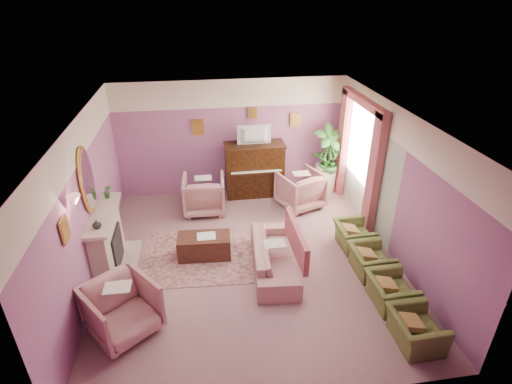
{
  "coord_description": "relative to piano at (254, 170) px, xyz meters",
  "views": [
    {
      "loc": [
        -0.81,
        -6.15,
        4.72
      ],
      "look_at": [
        0.19,
        0.4,
        1.25
      ],
      "focal_mm": 28.0,
      "sensor_mm": 36.0,
      "label": 1
    }
  ],
  "objects": [
    {
      "name": "floor",
      "position": [
        -0.5,
        -2.68,
        -0.65
      ],
      "size": [
        5.5,
        6.0,
        0.01
      ],
      "primitive_type": "cube",
      "color": "gray",
      "rests_on": "ground"
    },
    {
      "name": "ceiling",
      "position": [
        -0.5,
        -2.68,
        2.15
      ],
      "size": [
        5.5,
        6.0,
        0.01
      ],
      "primitive_type": "cube",
      "color": "silver",
      "rests_on": "wall_back"
    },
    {
      "name": "wall_back",
      "position": [
        -0.5,
        0.32,
        0.75
      ],
      "size": [
        5.5,
        0.02,
        2.8
      ],
      "primitive_type": "cube",
      "color": "#7C4E82",
      "rests_on": "floor"
    },
    {
      "name": "wall_front",
      "position": [
        -0.5,
        -5.68,
        0.75
      ],
      "size": [
        5.5,
        0.02,
        2.8
      ],
      "primitive_type": "cube",
      "color": "#7C4E82",
      "rests_on": "floor"
    },
    {
      "name": "wall_left",
      "position": [
        -3.25,
        -2.68,
        0.75
      ],
      "size": [
        0.02,
        6.0,
        2.8
      ],
      "primitive_type": "cube",
      "color": "#7C4E82",
      "rests_on": "floor"
    },
    {
      "name": "wall_right",
      "position": [
        2.25,
        -2.68,
        0.75
      ],
      "size": [
        0.02,
        6.0,
        2.8
      ],
      "primitive_type": "cube",
      "color": "#7C4E82",
      "rests_on": "floor"
    },
    {
      "name": "picture_rail_band",
      "position": [
        -0.5,
        0.31,
        1.82
      ],
      "size": [
        5.5,
        0.01,
        0.65
      ],
      "primitive_type": "cube",
      "color": "silver",
      "rests_on": "wall_back"
    },
    {
      "name": "stripe_panel",
      "position": [
        2.23,
        -1.38,
        0.42
      ],
      "size": [
        0.01,
        3.0,
        2.15
      ],
      "primitive_type": "cube",
      "color": "#B0BBA3",
      "rests_on": "wall_right"
    },
    {
      "name": "fireplace_surround",
      "position": [
        -3.09,
        -2.48,
        -0.1
      ],
      "size": [
        0.3,
        1.4,
        1.1
      ],
      "primitive_type": "cube",
      "color": "#BCA894",
      "rests_on": "floor"
    },
    {
      "name": "fireplace_inset",
      "position": [
        -2.99,
        -2.48,
        -0.25
      ],
      "size": [
        0.18,
        0.72,
        0.68
      ],
      "primitive_type": "cube",
      "color": "black",
      "rests_on": "floor"
    },
    {
      "name": "fire_ember",
      "position": [
        -2.95,
        -2.48,
        -0.43
      ],
      "size": [
        0.06,
        0.54,
        0.1
      ],
      "primitive_type": "cube",
      "color": "orange",
      "rests_on": "floor"
    },
    {
      "name": "mantel_shelf",
      "position": [
        -3.06,
        -2.48,
        0.47
      ],
      "size": [
        0.4,
        1.55,
        0.07
      ],
      "primitive_type": "cube",
      "color": "#BCA894",
      "rests_on": "fireplace_surround"
    },
    {
      "name": "hearth",
      "position": [
        -2.89,
        -2.48,
        -0.64
      ],
      "size": [
        0.55,
        1.5,
        0.02
      ],
      "primitive_type": "cube",
      "color": "#BCA894",
      "rests_on": "floor"
    },
    {
      "name": "mirror_frame",
      "position": [
        -3.2,
        -2.48,
        1.15
      ],
      "size": [
        0.04,
        0.72,
        1.2
      ],
      "primitive_type": "ellipsoid",
      "color": "gold",
      "rests_on": "wall_left"
    },
    {
      "name": "mirror_glass",
      "position": [
        -3.17,
        -2.48,
        1.15
      ],
      "size": [
        0.01,
        0.6,
        1.06
      ],
      "primitive_type": "ellipsoid",
      "color": "white",
      "rests_on": "wall_left"
    },
    {
      "name": "sconce_shade",
      "position": [
        -3.12,
        -3.53,
        1.33
      ],
      "size": [
        0.2,
        0.2,
        0.16
      ],
      "primitive_type": "cone",
      "color": "#EA907B",
      "rests_on": "wall_left"
    },
    {
      "name": "piano",
      "position": [
        0.0,
        0.0,
        0.0
      ],
      "size": [
        1.4,
        0.6,
        1.3
      ],
      "primitive_type": "cube",
      "color": "black",
      "rests_on": "floor"
    },
    {
      "name": "piano_keyshelf",
      "position": [
        -0.0,
        -0.35,
        0.07
      ],
      "size": [
        1.3,
        0.12,
        0.06
      ],
      "primitive_type": "cube",
      "color": "black",
      "rests_on": "piano"
    },
    {
      "name": "piano_keys",
      "position": [
        0.0,
        -0.35,
        0.11
      ],
      "size": [
        1.2,
        0.08,
        0.02
      ],
      "primitive_type": "cube",
      "color": "white",
      "rests_on": "piano"
    },
    {
      "name": "piano_top",
      "position": [
        0.0,
        0.0,
        0.66
      ],
      "size": [
        1.45,
        0.65,
        0.04
      ],
      "primitive_type": "cube",
      "color": "black",
      "rests_on": "piano"
    },
    {
      "name": "television",
      "position": [
        0.0,
        -0.05,
        0.95
      ],
      "size": [
        0.8,
        0.12,
        0.48
      ],
      "primitive_type": "imported",
      "color": "black",
      "rests_on": "piano"
    },
    {
      "name": "print_back_left",
      "position": [
        -1.3,
        0.28,
        1.07
      ],
      "size": [
        0.3,
        0.03,
        0.38
      ],
      "primitive_type": "cube",
      "color": "gold",
      "rests_on": "wall_back"
    },
    {
      "name": "print_back_right",
      "position": [
        1.05,
        0.28,
        1.13
      ],
      "size": [
        0.26,
        0.03,
        0.34
      ],
      "primitive_type": "cube",
      "color": "gold",
      "rests_on": "wall_back"
    },
    {
      "name": "print_back_mid",
      "position": [
        0.0,
        0.28,
        1.35
      ],
      "size": [
        0.22,
        0.03,
        0.26
      ],
      "primitive_type": "cube",
      "color": "gold",
      "rests_on": "wall_back"
    },
    {
      "name": "print_left_wall",
      "position": [
        -3.21,
        -3.88,
        1.07
      ],
      "size": [
        0.03,
        0.28,
        0.36
      ],
      "primitive_type": "cube",
      "color": "gold",
      "rests_on": "wall_left"
    },
    {
      "name": "window_blind",
      "position": [
        2.2,
        -1.13,
        1.05
      ],
      "size": [
        0.03,
        1.4,
        1.8
      ],
      "primitive_type": "cube",
      "color": "beige",
      "rests_on": "wall_right"
    },
    {
      "name": "curtain_left",
      "position": [
        2.12,
        -2.05,
        0.65
      ],
      "size": [
        0.16,
        0.34,
        2.6
      ],
      "primitive_type": "cube",
      "color": "#A24A51",
      "rests_on": "floor"
    },
    {
      "name": "curtain_right",
      "position": [
        2.12,
        -0.21,
        0.65
      ],
      "size": [
        0.16,
        0.34,
        2.6
      ],
      "primitive_type": "cube",
      "color": "#A24A51",
      "rests_on": "floor"
    },
    {
      "name": "pelmet",
      "position": [
        2.12,
        -1.13,
        1.91
      ],
      "size": [
        0.16,
        2.2,
        0.16
      ],
      "primitive_type": "cube",
      "color": "#A24A51",
      "rests_on": "wall_right"
    },
    {
      "name": "mantel_plant",
      "position": [
        -3.05,
        -1.93,
        0.64
      ],
      "size": [
        0.16,
        0.16,
        0.28
      ],
      "primitive_type": "imported",
      "color": "#2A6023",
      "rests_on": "mantel_shelf"
    },
    {
      "name": "mantel_vase",
      "position": [
        -3.05,
        -2.98,
        0.58
      ],
      "size": [
        0.16,
        0.16,
        0.16
      ],
      "primitive_type": "imported",
      "color": "silver",
      "rests_on": "mantel_shelf"
    },
    {
      "name": "area_rug",
      "position": [
        -1.26,
        -2.45,
        -0.64
      ],
      "size": [
        2.61,
        1.95,
        0.01
      ],
      "primitive_type": "cube",
      "rotation": [
        0.0,
        0.0,
        -0.06
      ],
      "color": "#95645F",
      "rests_on": "floor"
    },
    {
      "name": "coffee_table",
      "position": [
        -1.34,
        -2.43,
        -0.43
      ],
      "size": [
        1.03,
        0.57,
        0.45
      ],
      "primitive_type": "cube",
      "rotation": [
        0.0,
        0.0,
        -0.07
      ],
      "color": "#3F2016",
      "rests_on": "floor"
    },
    {
      "name": "table_paper",
      "position": [
        -1.29,
        -2.43,
        -0.2
      ],
      "size": [
        0.35,
        0.28,
        0.01
      ],
      "primitive_type": "cube",
      "color": "silver",
      "rests_on": "coffee_table"
    },
    {
      "name": "sofa",
      "position": [
        -0.08,
        -3.01,
        -0.26
      ],
      "size": [
        0.64,
        1.93,
        0.78
      ],
      "primitive_type": "imported",
      "color": "tan",
      "rests_on": "floor"
    },
    {
      "name": "sofa_throw",
      "position": [
        0.32,
        -3.01,
        -0.05
      ],
      "size": [
        0.1,
        1.46,
        0.54
      ],
      "primitive_type": "cube",
      "color": "#A24A51",
      "rests_on": "sofa"
    },
    {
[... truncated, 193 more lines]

